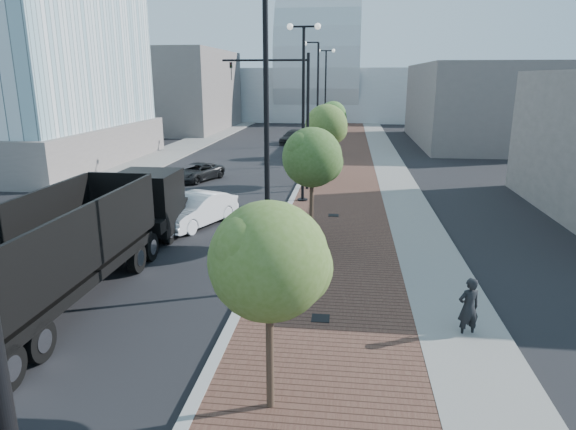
# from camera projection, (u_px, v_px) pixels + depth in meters

# --- Properties ---
(sidewalk) EXTENTS (7.00, 140.00, 0.12)m
(sidewalk) POSITION_uv_depth(u_px,v_px,m) (354.00, 154.00, 44.67)
(sidewalk) COLOR #4C2D23
(sidewalk) RESTS_ON ground
(concrete_strip) EXTENTS (2.40, 140.00, 0.13)m
(concrete_strip) POSITION_uv_depth(u_px,v_px,m) (385.00, 155.00, 44.35)
(concrete_strip) COLOR slate
(concrete_strip) RESTS_ON ground
(curb) EXTENTS (0.30, 140.00, 0.14)m
(curb) POSITION_uv_depth(u_px,v_px,m) (314.00, 154.00, 45.07)
(curb) COLOR gray
(curb) RESTS_ON ground
(west_sidewalk) EXTENTS (4.00, 140.00, 0.12)m
(west_sidewalk) POSITION_uv_depth(u_px,v_px,m) (174.00, 151.00, 46.57)
(west_sidewalk) COLOR slate
(west_sidewalk) RESTS_ON ground
(dump_truck) EXTENTS (2.52, 13.34, 3.30)m
(dump_truck) POSITION_uv_depth(u_px,v_px,m) (113.00, 230.00, 18.04)
(dump_truck) COLOR black
(dump_truck) RESTS_ON ground
(white_sedan) EXTENTS (3.14, 4.82, 1.50)m
(white_sedan) POSITION_uv_depth(u_px,v_px,m) (197.00, 210.00, 23.22)
(white_sedan) COLOR silver
(white_sedan) RESTS_ON ground
(dark_car_mid) EXTENTS (3.26, 4.52, 1.14)m
(dark_car_mid) POSITION_uv_depth(u_px,v_px,m) (197.00, 172.00, 33.44)
(dark_car_mid) COLOR black
(dark_car_mid) RESTS_ON ground
(dark_car_far) EXTENTS (2.63, 4.69, 1.29)m
(dark_car_far) POSITION_uv_depth(u_px,v_px,m) (293.00, 137.00, 52.24)
(dark_car_far) COLOR black
(dark_car_far) RESTS_ON ground
(pedestrian) EXTENTS (0.71, 0.58, 1.67)m
(pedestrian) POSITION_uv_depth(u_px,v_px,m) (468.00, 308.00, 13.17)
(pedestrian) COLOR black
(pedestrian) RESTS_ON ground
(streetlight_1) EXTENTS (1.44, 0.56, 9.21)m
(streetlight_1) POSITION_uv_depth(u_px,v_px,m) (263.00, 157.00, 15.15)
(streetlight_1) COLOR black
(streetlight_1) RESTS_ON ground
(streetlight_2) EXTENTS (1.72, 0.56, 9.28)m
(streetlight_2) POSITION_uv_depth(u_px,v_px,m) (303.00, 113.00, 26.51)
(streetlight_2) COLOR black
(streetlight_2) RESTS_ON ground
(streetlight_3) EXTENTS (1.44, 0.56, 9.21)m
(streetlight_3) POSITION_uv_depth(u_px,v_px,m) (316.00, 109.00, 38.14)
(streetlight_3) COLOR black
(streetlight_3) RESTS_ON ground
(streetlight_4) EXTENTS (1.72, 0.56, 9.28)m
(streetlight_4) POSITION_uv_depth(u_px,v_px,m) (325.00, 97.00, 49.49)
(streetlight_4) COLOR black
(streetlight_4) RESTS_ON ground
(traffic_mast) EXTENTS (5.09, 0.20, 8.00)m
(traffic_mast) POSITION_uv_depth(u_px,v_px,m) (293.00, 107.00, 29.44)
(traffic_mast) COLOR black
(traffic_mast) RESTS_ON ground
(tree_0) EXTENTS (2.38, 2.33, 4.45)m
(tree_0) POSITION_uv_depth(u_px,v_px,m) (272.00, 261.00, 9.58)
(tree_0) COLOR #382619
(tree_0) RESTS_ON ground
(tree_1) EXTENTS (2.44, 2.40, 4.78)m
(tree_1) POSITION_uv_depth(u_px,v_px,m) (313.00, 158.00, 20.04)
(tree_1) COLOR #382619
(tree_1) RESTS_ON ground
(tree_2) EXTENTS (2.65, 2.64, 5.07)m
(tree_2) POSITION_uv_depth(u_px,v_px,m) (327.00, 126.00, 31.49)
(tree_2) COLOR #382619
(tree_2) RESTS_ON ground
(tree_3) EXTENTS (2.32, 2.26, 4.71)m
(tree_3) POSITION_uv_depth(u_px,v_px,m) (333.00, 115.00, 43.02)
(tree_3) COLOR #382619
(tree_3) RESTS_ON ground
(tower_podium) EXTENTS (19.00, 19.00, 3.00)m
(tower_podium) POSITION_uv_depth(u_px,v_px,m) (4.00, 145.00, 39.80)
(tower_podium) COLOR #6A625F
(tower_podium) RESTS_ON ground
(convention_center) EXTENTS (50.00, 30.00, 50.00)m
(convention_center) POSITION_uv_depth(u_px,v_px,m) (321.00, 81.00, 86.83)
(convention_center) COLOR #A8AFB2
(convention_center) RESTS_ON ground
(commercial_block_nw) EXTENTS (14.00, 20.00, 10.00)m
(commercial_block_nw) POSITION_uv_depth(u_px,v_px,m) (171.00, 91.00, 65.23)
(commercial_block_nw) COLOR #655E5B
(commercial_block_nw) RESTS_ON ground
(commercial_block_ne) EXTENTS (12.00, 22.00, 8.00)m
(commercial_block_ne) POSITION_uv_depth(u_px,v_px,m) (477.00, 104.00, 51.76)
(commercial_block_ne) COLOR #625B58
(commercial_block_ne) RESTS_ON ground
(utility_cover_1) EXTENTS (0.50, 0.50, 0.02)m
(utility_cover_1) POSITION_uv_depth(u_px,v_px,m) (320.00, 318.00, 14.13)
(utility_cover_1) COLOR black
(utility_cover_1) RESTS_ON sidewalk
(utility_cover_2) EXTENTS (0.50, 0.50, 0.02)m
(utility_cover_2) POSITION_uv_depth(u_px,v_px,m) (333.00, 215.00, 24.66)
(utility_cover_2) COLOR black
(utility_cover_2) RESTS_ON sidewalk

